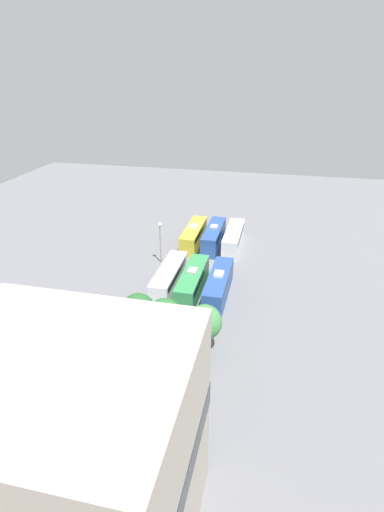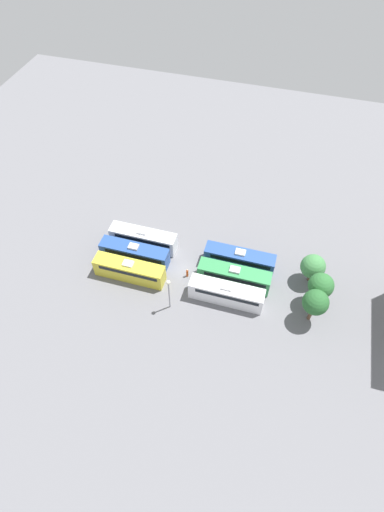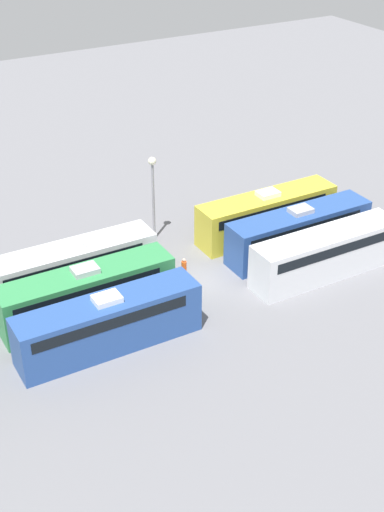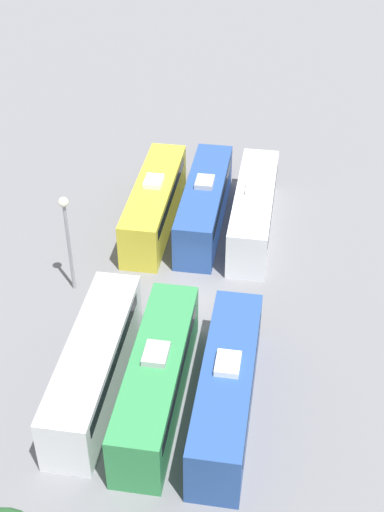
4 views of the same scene
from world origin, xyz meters
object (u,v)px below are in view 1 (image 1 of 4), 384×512
Objects in this scene: bus_0 at (233,238)px; bus_5 at (169,277)px; worker_person at (198,264)px; bus_1 at (214,236)px; bus_3 at (218,285)px; bus_4 at (192,282)px; tree_1 at (164,316)px; light_pole at (160,235)px; bus_2 at (194,235)px; depot_building at (68,459)px; tree_0 at (204,322)px; tree_2 at (138,311)px.

bus_5 is at bearing 66.48° from bus_0.
bus_1 is at bearing -94.86° from worker_person.
bus_3 is 3.60m from bus_4.
tree_1 is (3.79, 12.49, 2.73)m from bus_3.
light_pole is at bearing 49.53° from bus_1.
bus_2 is 0.76× the size of depot_building.
tree_2 reaches higher than tree_0.
tree_2 reaches higher than bus_5.
light_pole is at bearing -38.50° from bus_3.
tree_1 is at bearing 171.01° from tree_2.
bus_1 is at bearing -3.73° from bus_0.
tree_2 reaches higher than bus_0.
bus_3 is 6.62× the size of worker_person.
tree_0 reaches higher than worker_person.
tree_1 is at bearing 89.09° from bus_4.
bus_2 is at bearing -86.25° from depot_building.
bus_0 is 1.00× the size of bus_3.
bus_1 is 1.00× the size of bus_5.
tree_2 is (2.53, 19.53, 3.63)m from worker_person.
bus_0 is 6.87m from bus_2.
tree_0 is (-7.27, 11.78, 1.70)m from bus_5.
bus_2 reaches higher than worker_person.
tree_2 is at bearing 90.72° from bus_5.
tree_0 reaches higher than bus_4.
bus_3 is at bearing 102.02° from bus_1.
bus_4 is at bearing 95.60° from worker_person.
bus_1 is at bearing -82.23° from tree_0.
light_pole reaches higher than bus_0.
bus_2 is 1.76× the size of tree_1.
bus_0 is at bearing 176.27° from bus_1.
bus_3 is 7.03m from bus_5.
bus_0 is 1.79× the size of tree_2.
worker_person is at bearing -111.09° from bus_5.
tree_0 is (-3.85, 11.33, 1.70)m from bus_4.
bus_2 is at bearing 7.54° from bus_1.
bus_4 is (-3.38, 16.08, 0.00)m from bus_2.
bus_0 is at bearing -102.07° from bus_4.
tree_0 is at bearing 108.78° from bus_4.
tree_0 is at bearing -173.70° from tree_2.
tree_0 is at bearing -101.01° from depot_building.
bus_5 is at bearing 114.42° from light_pole.
tree_2 is at bearing 90.26° from bus_2.
bus_3 is (-3.54, 16.64, 0.00)m from bus_1.
bus_1 is 16.45m from bus_5.
light_pole is (3.56, -7.85, 2.83)m from bus_5.
bus_3 is 1.69× the size of light_pole.
tree_0 is at bearing 103.73° from worker_person.
bus_2 is at bearing -75.21° from tree_0.
tree_0 is (-0.26, 11.22, 1.70)m from bus_3.
worker_person is (-2.66, 8.66, -1.00)m from bus_2.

